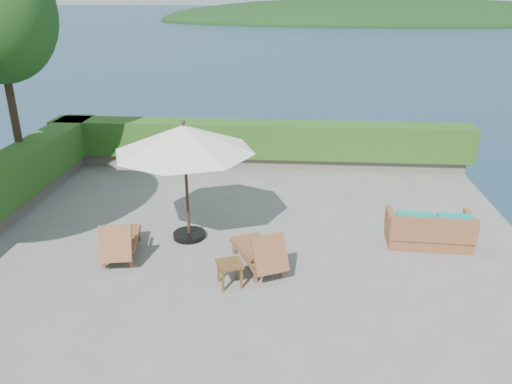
# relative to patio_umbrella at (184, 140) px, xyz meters

# --- Properties ---
(ground) EXTENTS (12.00, 12.00, 0.00)m
(ground) POSITION_rel_patio_umbrella_xyz_m (1.14, -0.81, -2.17)
(ground) COLOR gray
(ground) RESTS_ON ground
(foundation) EXTENTS (12.00, 12.00, 3.00)m
(foundation) POSITION_rel_patio_umbrella_xyz_m (1.14, -0.81, -3.73)
(foundation) COLOR #5B5148
(foundation) RESTS_ON ocean
(ocean) EXTENTS (600.00, 600.00, 0.00)m
(ocean) POSITION_rel_patio_umbrella_xyz_m (1.14, -0.81, -5.18)
(ocean) COLOR #162C46
(ocean) RESTS_ON ground
(offshore_island) EXTENTS (126.00, 57.60, 12.60)m
(offshore_island) POSITION_rel_patio_umbrella_xyz_m (26.14, 139.19, -5.18)
(offshore_island) COLOR black
(offshore_island) RESTS_ON ocean
(planter_wall_far) EXTENTS (12.00, 0.60, 0.36)m
(planter_wall_far) POSITION_rel_patio_umbrella_xyz_m (1.14, 4.79, -2.00)
(planter_wall_far) COLOR #726B5B
(planter_wall_far) RESTS_ON ground
(hedge_far) EXTENTS (12.40, 0.90, 1.00)m
(hedge_far) POSITION_rel_patio_umbrella_xyz_m (1.14, 4.79, -1.33)
(hedge_far) COLOR #244D16
(hedge_far) RESTS_ON planter_wall_far
(patio_umbrella) EXTENTS (2.98, 2.98, 2.58)m
(patio_umbrella) POSITION_rel_patio_umbrella_xyz_m (0.00, 0.00, 0.00)
(patio_umbrella) COLOR black
(patio_umbrella) RESTS_ON ground
(lounge_left) EXTENTS (0.86, 1.58, 0.86)m
(lounge_left) POSITION_rel_patio_umbrella_xyz_m (-1.18, -0.95, -1.81)
(lounge_left) COLOR brown
(lounge_left) RESTS_ON ground
(lounge_right) EXTENTS (1.24, 1.64, 0.88)m
(lounge_right) POSITION_rel_patio_umbrella_xyz_m (1.60, -1.17, -1.81)
(lounge_right) COLOR brown
(lounge_right) RESTS_ON ground
(side_table) EXTENTS (0.55, 0.55, 0.45)m
(side_table) POSITION_rel_patio_umbrella_xyz_m (1.11, -1.79, -1.80)
(side_table) COLOR brown
(side_table) RESTS_ON ground
(wicker_loveseat) EXTENTS (1.75, 0.95, 0.84)m
(wicker_loveseat) POSITION_rel_patio_umbrella_xyz_m (5.03, 0.04, -1.85)
(wicker_loveseat) COLOR brown
(wicker_loveseat) RESTS_ON ground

